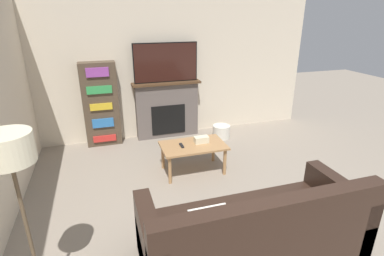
# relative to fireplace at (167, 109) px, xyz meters

# --- Properties ---
(wall_back) EXTENTS (5.83, 0.06, 2.70)m
(wall_back) POSITION_rel_fireplace_xyz_m (0.06, 0.14, 0.80)
(wall_back) COLOR beige
(wall_back) RESTS_ON ground_plane
(fireplace) EXTENTS (1.31, 0.28, 1.10)m
(fireplace) POSITION_rel_fireplace_xyz_m (0.00, 0.00, 0.00)
(fireplace) COLOR #605651
(fireplace) RESTS_ON ground_plane
(tv) EXTENTS (1.20, 0.03, 0.73)m
(tv) POSITION_rel_fireplace_xyz_m (-0.00, -0.02, 0.91)
(tv) COLOR black
(tv) RESTS_ON fireplace
(couch) EXTENTS (2.18, 0.92, 0.92)m
(couch) POSITION_rel_fireplace_xyz_m (0.07, -3.43, -0.25)
(couch) COLOR black
(couch) RESTS_ON ground_plane
(coffee_table) EXTENTS (0.98, 0.60, 0.46)m
(coffee_table) POSITION_rel_fireplace_xyz_m (0.05, -1.55, -0.16)
(coffee_table) COLOR #A87A4C
(coffee_table) RESTS_ON ground_plane
(tissue_box) EXTENTS (0.22, 0.12, 0.10)m
(tissue_box) POSITION_rel_fireplace_xyz_m (0.19, -1.51, -0.05)
(tissue_box) COLOR beige
(tissue_box) RESTS_ON coffee_table
(remote_control) EXTENTS (0.04, 0.15, 0.02)m
(remote_control) POSITION_rel_fireplace_xyz_m (-0.14, -1.55, -0.09)
(remote_control) COLOR black
(remote_control) RESTS_ON coffee_table
(bookshelf) EXTENTS (0.62, 0.29, 1.53)m
(bookshelf) POSITION_rel_fireplace_xyz_m (-1.23, -0.02, 0.21)
(bookshelf) COLOR #4C3D2D
(bookshelf) RESTS_ON ground_plane
(floor_lamp) EXTENTS (0.34, 0.34, 1.58)m
(floor_lamp) POSITION_rel_fireplace_xyz_m (-1.86, -3.35, 0.79)
(floor_lamp) COLOR #2D2D2D
(floor_lamp) RESTS_ON ground_plane
(storage_basket) EXTENTS (0.34, 0.34, 0.25)m
(storage_basket) POSITION_rel_fireplace_xyz_m (0.99, -0.43, -0.43)
(storage_basket) COLOR silver
(storage_basket) RESTS_ON ground_plane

